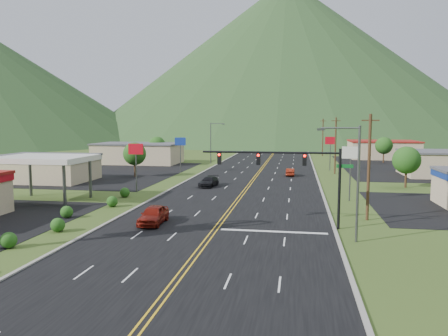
% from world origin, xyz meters
% --- Properties ---
extents(ground, '(500.00, 500.00, 0.00)m').
position_xyz_m(ground, '(0.00, 0.00, 0.00)').
color(ground, '#344A1A').
rests_on(ground, ground).
extents(road, '(20.00, 460.00, 0.04)m').
position_xyz_m(road, '(0.00, 0.00, 0.00)').
color(road, black).
rests_on(road, ground).
extents(curb_west, '(0.30, 460.00, 0.14)m').
position_xyz_m(curb_west, '(-10.15, 0.00, 0.00)').
color(curb_west, gray).
rests_on(curb_west, ground).
extents(curb_east, '(0.30, 460.00, 0.14)m').
position_xyz_m(curb_east, '(10.15, 0.00, 0.00)').
color(curb_east, gray).
rests_on(curb_east, ground).
extents(traffic_signal, '(13.10, 0.43, 7.00)m').
position_xyz_m(traffic_signal, '(6.48, 14.00, 5.33)').
color(traffic_signal, black).
rests_on(traffic_signal, ground).
extents(streetlight_east, '(3.28, 0.25, 9.00)m').
position_xyz_m(streetlight_east, '(11.18, 10.00, 5.18)').
color(streetlight_east, '#59595E').
rests_on(streetlight_east, ground).
extents(streetlight_west, '(3.28, 0.25, 9.00)m').
position_xyz_m(streetlight_west, '(-11.68, 70.00, 5.18)').
color(streetlight_west, '#59595E').
rests_on(streetlight_west, ground).
extents(gas_canopy, '(10.00, 8.00, 5.30)m').
position_xyz_m(gas_canopy, '(-22.00, 22.00, 4.87)').
color(gas_canopy, white).
rests_on(gas_canopy, ground).
extents(building_west_mid, '(14.40, 10.40, 4.10)m').
position_xyz_m(building_west_mid, '(-32.00, 38.00, 2.27)').
color(building_west_mid, '#D2B392').
rests_on(building_west_mid, ground).
extents(building_west_far, '(18.40, 11.40, 4.50)m').
position_xyz_m(building_west_far, '(-28.00, 68.00, 2.26)').
color(building_west_far, '#D2B392').
rests_on(building_west_far, ground).
extents(building_east_mid, '(14.40, 11.40, 4.30)m').
position_xyz_m(building_east_mid, '(32.00, 55.00, 2.16)').
color(building_east_mid, '#D2B392').
rests_on(building_east_mid, ground).
extents(building_east_far, '(16.40, 12.40, 4.50)m').
position_xyz_m(building_east_far, '(28.00, 90.00, 2.26)').
color(building_east_far, '#D2B392').
rests_on(building_east_far, ground).
extents(pole_sign_west_a, '(2.00, 0.18, 6.40)m').
position_xyz_m(pole_sign_west_a, '(-14.00, 30.00, 5.05)').
color(pole_sign_west_a, '#59595E').
rests_on(pole_sign_west_a, ground).
extents(pole_sign_west_b, '(2.00, 0.18, 6.40)m').
position_xyz_m(pole_sign_west_b, '(-14.00, 52.00, 5.05)').
color(pole_sign_west_b, '#59595E').
rests_on(pole_sign_west_b, ground).
extents(pole_sign_east_a, '(2.00, 0.18, 6.40)m').
position_xyz_m(pole_sign_east_a, '(13.00, 28.00, 5.05)').
color(pole_sign_east_a, '#59595E').
rests_on(pole_sign_east_a, ground).
extents(pole_sign_east_b, '(2.00, 0.18, 6.40)m').
position_xyz_m(pole_sign_east_b, '(13.00, 60.00, 5.05)').
color(pole_sign_east_b, '#59595E').
rests_on(pole_sign_east_b, ground).
extents(tree_west_a, '(3.84, 3.84, 5.82)m').
position_xyz_m(tree_west_a, '(-20.00, 45.00, 3.89)').
color(tree_west_a, '#382314').
rests_on(tree_west_a, ground).
extents(tree_west_b, '(3.84, 3.84, 5.82)m').
position_xyz_m(tree_west_b, '(-25.00, 72.00, 3.89)').
color(tree_west_b, '#382314').
rests_on(tree_west_b, ground).
extents(tree_east_a, '(3.84, 3.84, 5.82)m').
position_xyz_m(tree_east_a, '(22.00, 40.00, 3.89)').
color(tree_east_a, '#382314').
rests_on(tree_east_a, ground).
extents(tree_east_b, '(3.84, 3.84, 5.82)m').
position_xyz_m(tree_east_b, '(26.00, 78.00, 3.89)').
color(tree_east_b, '#382314').
rests_on(tree_east_b, ground).
extents(utility_pole_a, '(1.60, 0.28, 10.00)m').
position_xyz_m(utility_pole_a, '(13.50, 18.00, 5.13)').
color(utility_pole_a, '#382314').
rests_on(utility_pole_a, ground).
extents(utility_pole_b, '(1.60, 0.28, 10.00)m').
position_xyz_m(utility_pole_b, '(13.50, 55.00, 5.13)').
color(utility_pole_b, '#382314').
rests_on(utility_pole_b, ground).
extents(utility_pole_c, '(1.60, 0.28, 10.00)m').
position_xyz_m(utility_pole_c, '(13.50, 95.00, 5.13)').
color(utility_pole_c, '#382314').
rests_on(utility_pole_c, ground).
extents(utility_pole_d, '(1.60, 0.28, 10.00)m').
position_xyz_m(utility_pole_d, '(13.50, 135.00, 5.13)').
color(utility_pole_d, '#382314').
rests_on(utility_pole_d, ground).
extents(mountain_n, '(220.00, 220.00, 85.00)m').
position_xyz_m(mountain_n, '(0.00, 220.00, 42.50)').
color(mountain_n, '#213B1B').
rests_on(mountain_n, ground).
extents(car_red_near, '(2.09, 4.93, 1.66)m').
position_xyz_m(car_red_near, '(-5.92, 12.99, 0.83)').
color(car_red_near, maroon).
rests_on(car_red_near, ground).
extents(car_dark_mid, '(2.48, 4.99, 1.39)m').
position_xyz_m(car_dark_mid, '(-5.52, 36.19, 0.70)').
color(car_dark_mid, black).
rests_on(car_dark_mid, ground).
extents(car_red_far, '(1.44, 3.93, 1.29)m').
position_xyz_m(car_red_far, '(5.76, 50.47, 0.64)').
color(car_red_far, maroon).
rests_on(car_red_far, ground).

